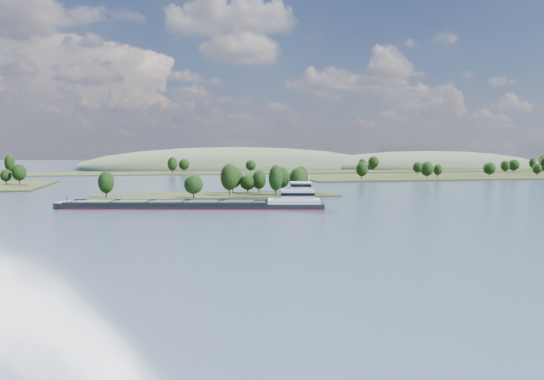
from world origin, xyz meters
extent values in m
plane|color=#35445D|center=(0.00, 120.00, 0.00)|extent=(1800.00, 1800.00, 0.00)
cube|color=#242E14|center=(0.00, 180.00, 0.00)|extent=(100.00, 30.00, 1.20)
cylinder|color=black|center=(23.01, 169.37, 2.65)|extent=(0.50, 0.50, 4.10)
ellipsoid|color=black|center=(23.01, 169.37, 7.86)|extent=(5.99, 5.99, 10.54)
cylinder|color=black|center=(8.41, 189.00, 2.50)|extent=(0.50, 0.50, 3.79)
ellipsoid|color=black|center=(8.41, 189.00, 7.32)|extent=(8.35, 8.35, 9.75)
cylinder|color=black|center=(4.80, 174.55, 2.74)|extent=(0.50, 0.50, 4.29)
ellipsoid|color=black|center=(4.80, 174.55, 8.19)|extent=(7.29, 7.29, 11.02)
cylinder|color=black|center=(14.42, 185.58, 1.91)|extent=(0.50, 0.50, 2.62)
ellipsoid|color=black|center=(14.42, 185.58, 5.23)|extent=(6.89, 6.89, 6.73)
cylinder|color=black|center=(-10.23, 167.47, 2.08)|extent=(0.50, 0.50, 2.95)
ellipsoid|color=black|center=(-10.23, 167.47, 5.83)|extent=(7.42, 7.42, 7.60)
cylinder|color=black|center=(-43.28, 175.34, 2.30)|extent=(0.50, 0.50, 3.40)
ellipsoid|color=black|center=(-43.28, 175.34, 6.63)|extent=(6.09, 6.09, 8.75)
cylinder|color=black|center=(19.25, 184.76, 2.22)|extent=(0.50, 0.50, 3.23)
ellipsoid|color=black|center=(19.25, 184.76, 6.33)|extent=(6.17, 6.17, 8.31)
cylinder|color=black|center=(38.15, 184.35, 2.48)|extent=(0.50, 0.50, 3.75)
ellipsoid|color=black|center=(38.15, 184.35, 7.25)|extent=(5.84, 5.84, 9.65)
cylinder|color=black|center=(32.83, 171.66, 2.46)|extent=(0.50, 0.50, 3.72)
ellipsoid|color=black|center=(32.83, 171.66, 7.19)|extent=(7.23, 7.23, 9.57)
cylinder|color=black|center=(30.13, 187.70, 2.39)|extent=(0.50, 0.50, 3.58)
ellipsoid|color=black|center=(30.13, 187.70, 6.94)|extent=(6.88, 6.88, 9.20)
cylinder|color=black|center=(-95.12, 267.89, 2.57)|extent=(0.50, 0.50, 3.54)
ellipsoid|color=black|center=(-95.12, 267.89, 7.07)|extent=(7.51, 7.51, 9.11)
cylinder|color=black|center=(-102.23, 270.13, 2.11)|extent=(0.50, 0.50, 2.63)
ellipsoid|color=black|center=(-102.23, 270.13, 5.45)|extent=(5.66, 5.66, 6.76)
cube|color=#242E14|center=(230.00, 300.00, 0.00)|extent=(320.00, 90.00, 1.60)
cylinder|color=black|center=(268.51, 310.38, 2.97)|extent=(0.50, 0.50, 4.35)
cylinder|color=black|center=(102.20, 270.55, 2.59)|extent=(0.50, 0.50, 3.58)
ellipsoid|color=black|center=(102.20, 270.55, 7.15)|extent=(7.52, 7.52, 9.22)
cylinder|color=black|center=(259.49, 334.34, 2.53)|extent=(0.50, 0.50, 3.46)
ellipsoid|color=black|center=(259.49, 334.34, 6.94)|extent=(9.19, 9.19, 8.91)
cylinder|color=black|center=(239.09, 282.73, 2.23)|extent=(0.50, 0.50, 2.87)
ellipsoid|color=black|center=(239.09, 282.73, 5.88)|extent=(6.29, 6.29, 7.37)
cylinder|color=black|center=(199.10, 280.13, 2.42)|extent=(0.50, 0.50, 3.24)
ellipsoid|color=black|center=(199.10, 280.13, 6.53)|extent=(8.44, 8.44, 8.32)
cylinder|color=black|center=(144.13, 265.60, 2.61)|extent=(0.50, 0.50, 3.63)
ellipsoid|color=black|center=(144.13, 265.60, 7.23)|extent=(8.12, 8.12, 9.33)
cylinder|color=black|center=(160.46, 280.57, 2.26)|extent=(0.50, 0.50, 2.91)
ellipsoid|color=black|center=(160.46, 280.57, 5.96)|extent=(5.89, 5.89, 7.49)
cylinder|color=black|center=(165.53, 317.14, 2.37)|extent=(0.50, 0.50, 3.14)
ellipsoid|color=black|center=(165.53, 317.14, 6.36)|extent=(7.56, 7.56, 8.07)
cylinder|color=black|center=(246.19, 326.88, 2.46)|extent=(0.50, 0.50, 3.33)
ellipsoid|color=black|center=(246.19, 326.88, 6.70)|extent=(7.16, 7.16, 8.56)
cube|color=#242E14|center=(0.00, 400.00, 0.00)|extent=(900.00, 60.00, 1.20)
cylinder|color=black|center=(345.96, 403.07, 2.95)|extent=(0.50, 0.50, 4.69)
ellipsoid|color=black|center=(345.96, 403.07, 8.91)|extent=(9.80, 9.80, 12.06)
cylinder|color=black|center=(147.72, 379.39, 2.43)|extent=(0.50, 0.50, 3.67)
ellipsoid|color=black|center=(147.72, 379.39, 7.10)|extent=(6.96, 6.96, 9.43)
cylinder|color=black|center=(0.75, 405.98, 2.42)|extent=(0.50, 0.50, 3.65)
ellipsoid|color=black|center=(0.75, 405.98, 7.06)|extent=(8.66, 8.66, 9.38)
cylinder|color=black|center=(320.82, 388.14, 2.42)|extent=(0.50, 0.50, 3.64)
ellipsoid|color=black|center=(320.82, 388.14, 7.04)|extent=(6.21, 6.21, 9.35)
cylinder|color=black|center=(174.44, 416.92, 2.69)|extent=(0.50, 0.50, 4.17)
ellipsoid|color=black|center=(174.44, 416.92, 8.00)|extent=(10.00, 10.00, 10.74)
cylinder|color=black|center=(-130.23, 396.17, 3.07)|extent=(0.50, 0.50, 4.94)
ellipsoid|color=black|center=(-130.23, 396.17, 9.35)|extent=(7.50, 7.50, 12.70)
cylinder|color=black|center=(53.88, 389.06, 2.28)|extent=(0.50, 0.50, 3.35)
ellipsoid|color=black|center=(53.88, 389.06, 6.54)|extent=(8.61, 8.61, 8.62)
cylinder|color=black|center=(-9.59, 383.43, 2.74)|extent=(0.50, 0.50, 4.29)
ellipsoid|color=black|center=(-9.59, 383.43, 8.20)|extent=(7.62, 7.62, 11.03)
ellipsoid|color=#445439|center=(260.00, 470.00, 0.00)|extent=(260.00, 140.00, 36.00)
ellipsoid|color=#445439|center=(60.00, 500.00, 0.00)|extent=(320.00, 160.00, 44.00)
cube|color=black|center=(-12.61, 136.11, 0.53)|extent=(85.33, 30.86, 2.34)
cube|color=maroon|center=(-12.61, 136.11, 0.05)|extent=(85.59, 31.12, 0.27)
cube|color=black|center=(-19.63, 143.23, 2.03)|extent=(64.25, 16.31, 0.85)
cube|color=black|center=(-22.14, 133.10, 2.03)|extent=(64.25, 16.31, 0.85)
cube|color=black|center=(-20.88, 138.16, 1.87)|extent=(64.38, 24.70, 0.32)
cube|color=black|center=(-43.64, 143.81, 2.19)|extent=(11.41, 10.79, 0.37)
cube|color=black|center=(-32.26, 140.99, 2.19)|extent=(11.41, 10.79, 0.37)
cube|color=black|center=(-20.88, 138.16, 2.19)|extent=(11.41, 10.79, 0.37)
cube|color=black|center=(-9.50, 135.34, 2.19)|extent=(11.41, 10.79, 0.37)
cube|color=black|center=(1.88, 132.52, 2.19)|extent=(11.41, 10.79, 0.37)
cube|color=black|center=(-54.51, 146.50, 0.96)|extent=(5.41, 10.08, 2.13)
cylinder|color=black|center=(-53.47, 146.24, 2.45)|extent=(0.31, 0.31, 2.34)
cube|color=silver|center=(19.47, 128.16, 2.34)|extent=(19.01, 14.03, 1.28)
cube|color=silver|center=(20.50, 127.91, 4.48)|extent=(12.40, 10.84, 3.20)
cube|color=black|center=(20.50, 127.91, 4.90)|extent=(12.66, 11.10, 0.96)
cube|color=silver|center=(21.54, 127.65, 7.25)|extent=(7.75, 7.75, 2.34)
cube|color=black|center=(21.54, 127.65, 7.67)|extent=(8.00, 8.00, 0.85)
cube|color=silver|center=(21.54, 127.65, 8.53)|extent=(8.26, 8.26, 0.21)
cylinder|color=silver|center=(24.12, 127.01, 9.81)|extent=(0.26, 0.26, 2.77)
cylinder|color=black|center=(18.17, 131.78, 8.74)|extent=(0.65, 0.65, 1.28)
camera|label=1|loc=(-26.29, -38.80, 19.17)|focal=35.00mm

